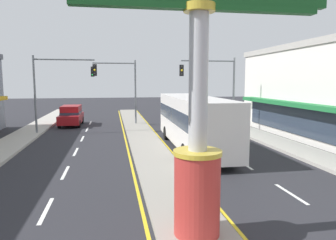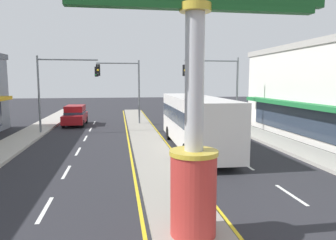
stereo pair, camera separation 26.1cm
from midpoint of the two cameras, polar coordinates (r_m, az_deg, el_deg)
median_strip at (r=19.87m, az=-2.82°, el=-5.04°), size 2.21×52.00×0.14m
sidewalk_right at (r=20.88m, az=22.87°, el=-4.95°), size 2.31×60.00×0.18m
lane_markings at (r=18.57m, az=-2.37°, el=-6.11°), size 8.95×52.00×0.01m
district_sign at (r=8.13m, az=5.72°, el=4.76°), size 6.84×1.29×7.51m
traffic_light_left_side at (r=26.39m, az=-18.41°, el=6.74°), size 4.86×0.46×6.20m
traffic_light_right_side at (r=27.02m, az=9.22°, el=7.01°), size 4.86×0.46×6.20m
traffic_light_median_far at (r=30.51m, az=-7.85°, el=6.93°), size 4.20×0.46×6.20m
suv_far_right_lane at (r=31.45m, az=-16.19°, el=0.86°), size 2.01×4.62×1.90m
bus_near_left_lane at (r=19.61m, az=5.32°, el=0.10°), size 2.67×11.23×3.26m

